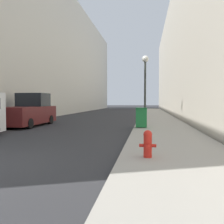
% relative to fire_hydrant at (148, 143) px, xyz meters
% --- Properties ---
extents(sidewalk_right, '(3.48, 60.00, 0.12)m').
position_rel_fire_hydrant_xyz_m(sidewalk_right, '(0.94, 16.63, -0.46)').
color(sidewalk_right, '#9E998E').
rests_on(sidewalk_right, ground).
extents(building_left_glass, '(12.00, 60.00, 15.95)m').
position_rel_fire_hydrant_xyz_m(building_left_glass, '(-15.91, 24.63, 7.46)').
color(building_left_glass, beige).
rests_on(building_left_glass, ground).
extents(building_right_stone, '(12.00, 60.00, 14.49)m').
position_rel_fire_hydrant_xyz_m(building_right_stone, '(8.78, 24.63, 6.73)').
color(building_right_stone, beige).
rests_on(building_right_stone, ground).
extents(fire_hydrant, '(0.47, 0.35, 0.75)m').
position_rel_fire_hydrant_xyz_m(fire_hydrant, '(0.00, 0.00, 0.00)').
color(fire_hydrant, red).
rests_on(fire_hydrant, sidewalk_right).
extents(trash_bin, '(0.65, 0.65, 1.17)m').
position_rel_fire_hydrant_xyz_m(trash_bin, '(-0.35, 7.83, 0.21)').
color(trash_bin, '#1E7538').
rests_on(trash_bin, sidewalk_right).
extents(lamppost, '(0.51, 0.51, 5.08)m').
position_rel_fire_hydrant_xyz_m(lamppost, '(-0.18, 12.74, 2.98)').
color(lamppost, '#2D332D').
rests_on(lamppost, sidewalk_right).
extents(pickup_truck, '(2.15, 5.27, 2.24)m').
position_rel_fire_hydrant_xyz_m(pickup_truck, '(-8.02, 9.10, 0.41)').
color(pickup_truck, '#561919').
rests_on(pickup_truck, ground).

